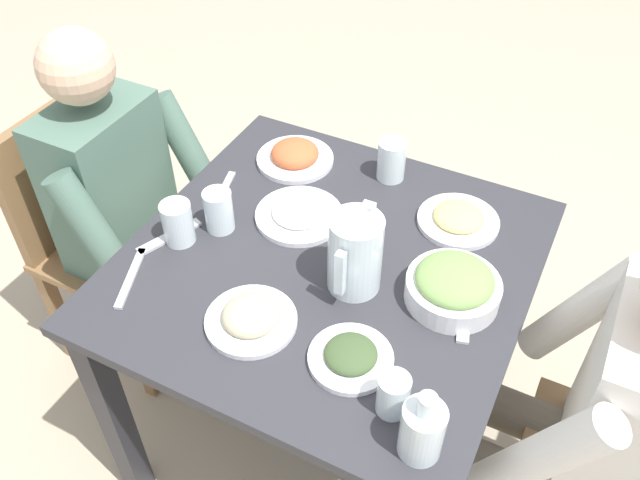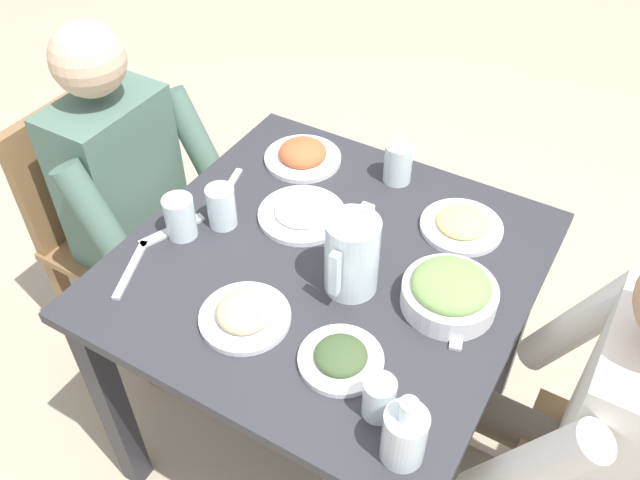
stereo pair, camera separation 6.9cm
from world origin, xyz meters
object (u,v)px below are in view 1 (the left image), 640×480
(dining_table, at_px, (327,295))
(oil_carafe, at_px, (422,432))
(plate_yoghurt, at_px, (299,213))
(water_glass_by_pitcher, at_px, (393,395))
(salad_bowl, at_px, (453,286))
(water_glass_near_left, at_px, (178,223))
(plate_rice_curry, at_px, (295,156))
(plate_beans, at_px, (251,317))
(water_glass_far_right, at_px, (219,211))
(water_glass_center, at_px, (391,160))
(diner_near, at_px, (139,212))
(plate_fries, at_px, (458,219))
(water_pitcher, at_px, (355,254))
(chair_near, at_px, (95,228))
(plate_dolmas, at_px, (351,356))
(diner_far, at_px, (577,409))

(dining_table, height_order, oil_carafe, oil_carafe)
(plate_yoghurt, bearing_deg, water_glass_by_pitcher, 45.83)
(salad_bowl, relative_size, water_glass_near_left, 1.92)
(salad_bowl, height_order, plate_rice_curry, salad_bowl)
(plate_yoghurt, height_order, oil_carafe, oil_carafe)
(plate_beans, bearing_deg, water_glass_far_right, -135.32)
(water_glass_far_right, height_order, water_glass_center, water_glass_center)
(diner_near, height_order, salad_bowl, diner_near)
(plate_fries, bearing_deg, water_pitcher, -25.58)
(water_glass_center, bearing_deg, diner_near, -63.47)
(water_glass_by_pitcher, bearing_deg, salad_bowl, 177.98)
(water_glass_near_left, distance_m, oil_carafe, 0.76)
(water_glass_near_left, bearing_deg, chair_near, -106.83)
(plate_rice_curry, distance_m, oil_carafe, 0.90)
(salad_bowl, height_order, plate_beans, salad_bowl)
(diner_near, xyz_separation_m, oil_carafe, (0.40, 0.98, 0.18))
(chair_near, distance_m, water_glass_far_right, 0.63)
(water_pitcher, relative_size, plate_dolmas, 1.08)
(diner_far, height_order, water_glass_by_pitcher, diner_far)
(dining_table, height_order, salad_bowl, salad_bowl)
(plate_dolmas, height_order, plate_fries, same)
(diner_near, xyz_separation_m, plate_fries, (-0.22, 0.85, 0.14))
(water_glass_by_pitcher, relative_size, oil_carafe, 0.56)
(plate_yoghurt, height_order, water_glass_by_pitcher, water_glass_by_pitcher)
(chair_near, height_order, salad_bowl, chair_near)
(plate_dolmas, relative_size, oil_carafe, 1.07)
(plate_beans, relative_size, water_glass_center, 1.79)
(plate_rice_curry, relative_size, plate_fries, 1.05)
(diner_near, relative_size, plate_yoghurt, 5.21)
(salad_bowl, relative_size, plate_dolmas, 1.19)
(water_glass_by_pitcher, xyz_separation_m, oil_carafe, (0.06, 0.08, 0.01))
(plate_rice_curry, height_order, oil_carafe, oil_carafe)
(dining_table, height_order, plate_yoghurt, plate_yoghurt)
(water_pitcher, bearing_deg, chair_near, -95.48)
(water_glass_far_right, bearing_deg, chair_near, -96.63)
(water_glass_by_pitcher, bearing_deg, plate_yoghurt, -134.17)
(plate_beans, distance_m, water_glass_far_right, 0.32)
(chair_near, distance_m, salad_bowl, 1.16)
(water_pitcher, relative_size, plate_fries, 0.94)
(plate_yoghurt, bearing_deg, plate_fries, 113.93)
(dining_table, bearing_deg, diner_near, -94.07)
(water_pitcher, xyz_separation_m, plate_beans, (0.20, -0.15, -0.08))
(water_glass_far_right, relative_size, water_glass_center, 0.98)
(water_pitcher, xyz_separation_m, plate_rice_curry, (-0.35, -0.34, -0.08))
(dining_table, xyz_separation_m, water_glass_center, (-0.36, 0.01, 0.18))
(chair_near, distance_m, diner_far, 1.45)
(plate_yoghurt, height_order, water_glass_far_right, water_glass_far_right)
(salad_bowl, bearing_deg, diner_near, -91.89)
(chair_near, height_order, oil_carafe, oil_carafe)
(chair_near, bearing_deg, water_glass_far_right, 83.37)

